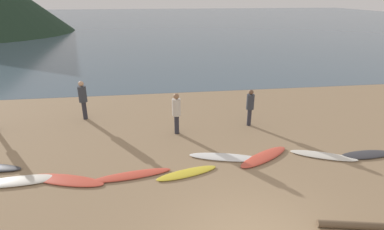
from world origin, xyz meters
name	(u,v)px	position (x,y,z in m)	size (l,w,h in m)	color
ground_plane	(193,105)	(0.00, 10.00, -0.10)	(120.00, 120.00, 0.20)	#997C5B
ocean_water	(158,20)	(0.00, 61.84, 0.00)	(140.00, 100.00, 0.01)	#475B6B
surfboard_1	(17,181)	(-6.30, 3.57, 0.04)	(2.47, 0.60, 0.09)	silver
surfboard_2	(67,180)	(-4.83, 3.42, 0.04)	(2.44, 0.59, 0.07)	#D84C38
surfboard_3	(132,175)	(-2.87, 3.43, 0.04)	(2.47, 0.47, 0.08)	#D84C38
surfboard_4	(187,173)	(-1.14, 3.32, 0.03)	(2.04, 0.47, 0.07)	yellow
surfboard_5	(225,157)	(0.31, 4.14, 0.04)	(2.53, 0.55, 0.07)	white
surfboard_6	(264,157)	(1.65, 3.96, 0.05)	(2.30, 0.58, 0.09)	#D84C38
surfboard_7	(323,156)	(3.76, 3.77, 0.04)	(2.24, 0.52, 0.07)	silver
surfboard_8	(366,155)	(5.29, 3.63, 0.04)	(1.95, 0.58, 0.08)	#333338
person_0	(83,97)	(-5.16, 8.51, 1.05)	(0.36, 0.36, 1.78)	#2D2D38
person_2	(250,105)	(2.00, 6.79, 0.95)	(0.32, 0.32, 1.61)	#2D2D38
person_3	(176,110)	(-1.17, 6.40, 1.01)	(0.34, 0.34, 1.71)	#2D2D38
driftwood_log	(363,226)	(2.81, 0.31, 0.09)	(0.19, 0.19, 2.15)	brown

